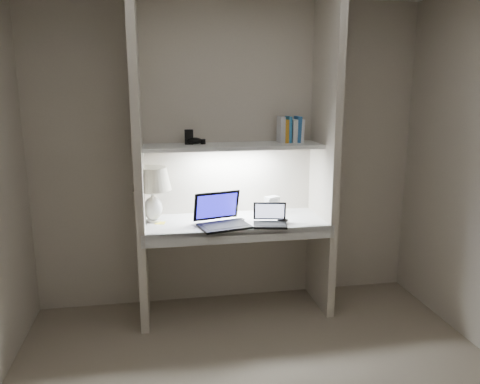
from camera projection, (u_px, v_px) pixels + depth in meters
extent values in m
cube|color=#BEB3A2|center=(229.00, 156.00, 3.88)|extent=(3.20, 0.01, 2.50)
cube|color=#BEB3A2|center=(139.00, 163.00, 3.49)|extent=(0.06, 0.55, 2.50)
cube|color=#BEB3A2|center=(325.00, 158.00, 3.74)|extent=(0.06, 0.55, 2.50)
cube|color=white|center=(235.00, 223.00, 3.73)|extent=(1.40, 0.55, 0.04)
cube|color=silver|center=(241.00, 236.00, 3.49)|extent=(1.46, 0.03, 0.10)
cube|color=silver|center=(233.00, 146.00, 3.69)|extent=(1.40, 0.36, 0.03)
cube|color=white|center=(233.00, 149.00, 3.69)|extent=(0.60, 0.04, 0.02)
cylinder|color=white|center=(153.00, 221.00, 3.68)|extent=(0.11, 0.11, 0.02)
ellipsoid|color=white|center=(153.00, 208.00, 3.66)|extent=(0.15, 0.15, 0.19)
cylinder|color=white|center=(152.00, 195.00, 3.63)|extent=(0.02, 0.02, 0.08)
sphere|color=#FFD899|center=(152.00, 185.00, 3.62)|extent=(0.04, 0.04, 0.04)
cube|color=black|center=(224.00, 226.00, 3.54)|extent=(0.42, 0.34, 0.02)
cube|color=black|center=(224.00, 225.00, 3.53)|extent=(0.35, 0.25, 0.00)
cube|color=black|center=(217.00, 206.00, 3.65)|extent=(0.37, 0.15, 0.23)
cube|color=#1F19D6|center=(217.00, 206.00, 3.64)|extent=(0.33, 0.13, 0.19)
cube|color=black|center=(270.00, 225.00, 3.57)|extent=(0.28, 0.22, 0.02)
cube|color=black|center=(270.00, 224.00, 3.56)|extent=(0.23, 0.16, 0.00)
cube|color=black|center=(270.00, 211.00, 3.65)|extent=(0.26, 0.10, 0.15)
cube|color=silver|center=(270.00, 211.00, 3.65)|extent=(0.23, 0.08, 0.12)
cube|color=silver|center=(272.00, 205.00, 3.90)|extent=(0.13, 0.11, 0.15)
ellipsoid|color=black|center=(283.00, 220.00, 3.66)|extent=(0.09, 0.06, 0.03)
torus|color=black|center=(239.00, 220.00, 3.72)|extent=(0.09, 0.09, 0.01)
cube|color=yellow|center=(160.00, 223.00, 3.65)|extent=(0.09, 0.09, 0.00)
cube|color=white|center=(300.00, 131.00, 3.82)|extent=(0.03, 0.14, 0.19)
cube|color=#275F9F|center=(297.00, 129.00, 3.82)|extent=(0.04, 0.14, 0.21)
cube|color=silver|center=(293.00, 131.00, 3.81)|extent=(0.04, 0.14, 0.19)
cube|color=#2B80BD|center=(288.00, 129.00, 3.80)|extent=(0.02, 0.14, 0.21)
cube|color=#C3801B|center=(285.00, 131.00, 3.80)|extent=(0.03, 0.14, 0.19)
cube|color=silver|center=(281.00, 130.00, 3.79)|extent=(0.04, 0.14, 0.21)
cube|color=black|center=(189.00, 137.00, 3.68)|extent=(0.07, 0.05, 0.11)
ellipsoid|color=black|center=(194.00, 141.00, 3.68)|extent=(0.14, 0.11, 0.05)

